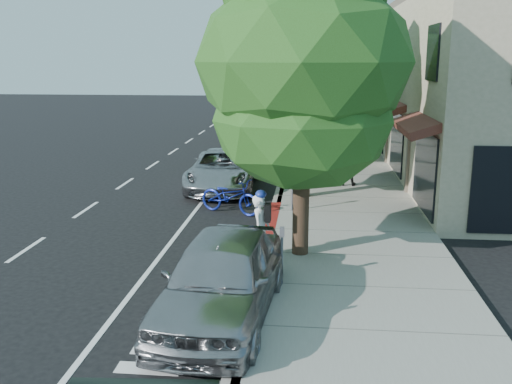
# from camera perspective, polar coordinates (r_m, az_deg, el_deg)

# --- Properties ---
(ground) EXTENTS (120.00, 120.00, 0.00)m
(ground) POSITION_cam_1_polar(r_m,az_deg,el_deg) (16.21, 1.39, -4.16)
(ground) COLOR black
(ground) RESTS_ON ground
(sidewalk) EXTENTS (4.60, 56.00, 0.15)m
(sidewalk) POSITION_cam_1_polar(r_m,az_deg,el_deg) (23.94, 8.32, 1.61)
(sidewalk) COLOR gray
(sidewalk) RESTS_ON ground
(curb) EXTENTS (0.30, 56.00, 0.15)m
(curb) POSITION_cam_1_polar(r_m,az_deg,el_deg) (23.94, 2.81, 1.73)
(curb) COLOR #9E998E
(curb) RESTS_ON ground
(curb_red_segment) EXTENTS (0.32, 4.00, 0.15)m
(curb_red_segment) POSITION_cam_1_polar(r_m,az_deg,el_deg) (17.15, 1.64, -2.93)
(curb_red_segment) COLOR maroon
(curb_red_segment) RESTS_ON ground
(storefront_building) EXTENTS (10.00, 36.00, 7.00)m
(storefront_building) POSITION_cam_1_polar(r_m,az_deg,el_deg) (34.51, 20.17, 10.23)
(storefront_building) COLOR beige
(storefront_building) RESTS_ON ground
(street_tree_0) EXTENTS (5.02, 5.02, 7.66)m
(street_tree_0) POSITION_cam_1_polar(r_m,az_deg,el_deg) (13.43, 4.77, 12.37)
(street_tree_0) COLOR black
(street_tree_0) RESTS_ON ground
(street_tree_1) EXTENTS (5.22, 5.22, 7.97)m
(street_tree_1) POSITION_cam_1_polar(r_m,az_deg,el_deg) (19.43, 5.09, 13.18)
(street_tree_1) COLOR black
(street_tree_1) RESTS_ON ground
(street_tree_2) EXTENTS (4.79, 4.79, 7.32)m
(street_tree_2) POSITION_cam_1_polar(r_m,az_deg,el_deg) (25.43, 5.23, 12.30)
(street_tree_2) COLOR black
(street_tree_2) RESTS_ON ground
(street_tree_3) EXTENTS (4.64, 4.64, 7.66)m
(street_tree_3) POSITION_cam_1_polar(r_m,az_deg,el_deg) (31.43, 5.35, 13.00)
(street_tree_3) COLOR black
(street_tree_3) RESTS_ON ground
(street_tree_4) EXTENTS (4.35, 4.35, 7.65)m
(street_tree_4) POSITION_cam_1_polar(r_m,az_deg,el_deg) (37.43, 5.42, 13.12)
(street_tree_4) COLOR black
(street_tree_4) RESTS_ON ground
(street_tree_5) EXTENTS (5.02, 5.02, 7.66)m
(street_tree_5) POSITION_cam_1_polar(r_m,az_deg,el_deg) (43.43, 5.47, 12.95)
(street_tree_5) COLOR black
(street_tree_5) RESTS_ON ground
(cyclist) EXTENTS (0.53, 0.70, 1.71)m
(cyclist) POSITION_cam_1_polar(r_m,az_deg,el_deg) (13.64, 0.49, -3.79)
(cyclist) COLOR white
(cyclist) RESTS_ON ground
(bicycle) EXTENTS (2.25, 1.56, 1.12)m
(bicycle) POSITION_cam_1_polar(r_m,az_deg,el_deg) (18.17, -2.59, -0.42)
(bicycle) COLOR navy
(bicycle) RESTS_ON ground
(silver_suv) EXTENTS (2.63, 5.38, 1.47)m
(silver_suv) POSITION_cam_1_polar(r_m,az_deg,el_deg) (21.59, -3.35, 2.24)
(silver_suv) COLOR #A5A6A9
(silver_suv) RESTS_ON ground
(dark_sedan) EXTENTS (1.78, 4.26, 1.37)m
(dark_sedan) POSITION_cam_1_polar(r_m,az_deg,el_deg) (29.29, -0.96, 5.08)
(dark_sedan) COLOR #222428
(dark_sedan) RESTS_ON ground
(white_pickup) EXTENTS (2.75, 6.09, 1.73)m
(white_pickup) POSITION_cam_1_polar(r_m,az_deg,el_deg) (36.69, 2.90, 7.01)
(white_pickup) COLOR white
(white_pickup) RESTS_ON ground
(dark_suv_far) EXTENTS (2.19, 4.69, 1.55)m
(dark_suv_far) POSITION_cam_1_polar(r_m,az_deg,el_deg) (43.00, 1.69, 7.82)
(dark_suv_far) COLOR black
(dark_suv_far) RESTS_ON ground
(near_car_a) EXTENTS (2.32, 5.00, 1.66)m
(near_car_a) POSITION_cam_1_polar(r_m,az_deg,el_deg) (10.84, -3.45, -8.58)
(near_car_a) COLOR #9B9A9F
(near_car_a) RESTS_ON ground
(pedestrian) EXTENTS (0.90, 0.71, 1.80)m
(pedestrian) POSITION_cam_1_polar(r_m,az_deg,el_deg) (21.76, 8.91, 3.04)
(pedestrian) COLOR black
(pedestrian) RESTS_ON sidewalk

